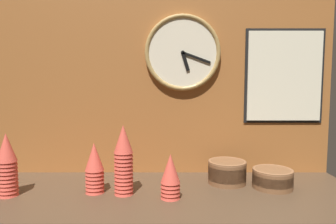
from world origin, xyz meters
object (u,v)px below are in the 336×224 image
Objects in this scene: bowl_stack_far_right at (272,178)px; bowl_stack_right at (226,171)px; menu_board at (284,76)px; cup_stack_center_right at (170,176)px; cup_stack_far_left at (6,165)px; wall_clock at (182,53)px; cup_stack_center at (123,160)px; cup_stack_center_left at (94,168)px.

bowl_stack_right is at bearing 161.64° from bowl_stack_far_right.
bowl_stack_right is 0.37× the size of menu_board.
cup_stack_center_right reaches higher than bowl_stack_right.
bowl_stack_right is at bearing 35.09° from cup_stack_center_right.
bowl_stack_far_right is at bearing 4.88° from cup_stack_far_left.
cup_stack_far_left is 87.16cm from bowl_stack_right.
cup_stack_center_right is 1.03× the size of bowl_stack_far_right.
wall_clock reaches higher than bowl_stack_far_right.
wall_clock is at bearing -178.92° from menu_board.
wall_clock is at bearing 22.91° from cup_stack_far_left.
bowl_stack_right is (42.13, 12.88, -8.30)cm from cup_stack_center.
wall_clock is at bearing 79.33° from cup_stack_center_right.
cup_stack_center_right is at bearing -149.01° from menu_board.
cup_stack_far_left is 1.44× the size of cup_stack_center_right.
cup_stack_center_left is 63.54cm from wall_clock.
cup_stack_center_left reaches higher than cup_stack_center_right.
cup_stack_center_left is at bearing -162.51° from menu_board.
cup_stack_center_right is at bearing -100.67° from wall_clock.
wall_clock is at bearing 143.22° from bowl_stack_right.
cup_stack_center_left reaches higher than bowl_stack_far_right.
cup_stack_center_right is at bearing -164.86° from bowl_stack_far_right.
cup_stack_far_left is at bearing -177.77° from cup_stack_center.
wall_clock reaches higher than cup_stack_center.
wall_clock is (-18.48, 13.81, 51.26)cm from bowl_stack_right.
cup_stack_center_right is (29.37, -5.85, -1.46)cm from cup_stack_center_left.
cup_stack_far_left is (-43.53, -1.69, -1.46)cm from cup_stack_center.
bowl_stack_far_right is at bearing -118.65° from menu_board.
cup_stack_center is 0.62× the size of menu_board.
cup_stack_center is 1.67× the size of bowl_stack_right.
menu_board reaches higher than cup_stack_center_left.
bowl_stack_far_right is (59.55, 7.10, -9.25)cm from cup_stack_center.
bowl_stack_right is (24.30, 17.07, -3.19)cm from cup_stack_center_right.
bowl_stack_right is at bearing 11.81° from cup_stack_center_left.
cup_stack_center_left is 93.47cm from menu_board.
bowl_stack_far_right is at bearing 6.80° from cup_stack_center.
cup_stack_far_left is (-31.99, -3.36, 2.19)cm from cup_stack_center_left.
cup_stack_center is at bearing -163.00° from bowl_stack_right.
cup_stack_center_left is at bearing -144.57° from wall_clock.
bowl_stack_far_right is at bearing 4.38° from cup_stack_center_left.
cup_stack_center reaches higher than cup_stack_center_left.
menu_board reaches higher than cup_stack_far_left.
cup_stack_far_left is at bearing -157.09° from wall_clock.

